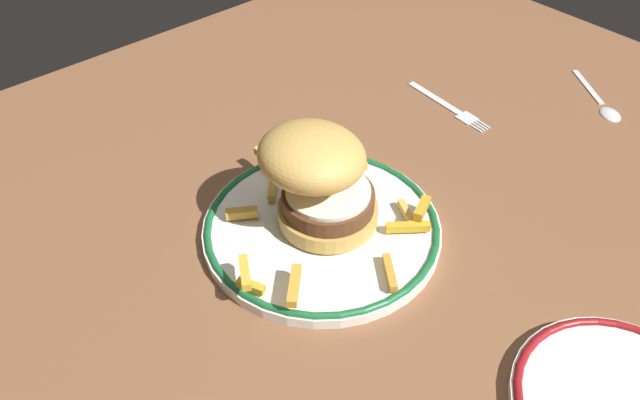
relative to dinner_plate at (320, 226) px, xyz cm
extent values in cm
cube|color=brown|center=(4.48, -0.29, -2.84)|extent=(123.57, 103.10, 4.00)
cylinder|color=white|center=(0.00, 0.00, -0.24)|extent=(25.66, 25.66, 1.20)
torus|color=#196033|center=(0.00, 0.00, 0.36)|extent=(25.26, 25.26, 0.80)
cylinder|color=gold|center=(0.88, -0.14, 1.66)|extent=(10.69, 10.69, 1.80)
cylinder|color=#55321C|center=(0.88, -0.14, 3.50)|extent=(9.80, 9.80, 1.88)
cylinder|color=white|center=(0.88, -0.14, 4.69)|extent=(8.90, 8.90, 0.50)
ellipsoid|color=yellow|center=(0.86, -0.60, 5.36)|extent=(2.60, 2.60, 1.40)
ellipsoid|color=tan|center=(-0.31, 0.86, 9.26)|extent=(13.16, 12.76, 6.55)
cube|color=#ECAD4D|center=(7.47, -5.79, 1.13)|extent=(2.61, 4.28, 0.73)
cube|color=gold|center=(-11.22, -2.69, 1.17)|extent=(1.94, 2.92, 0.81)
cube|color=gold|center=(-8.58, -6.06, 2.18)|extent=(4.01, 3.91, 0.94)
cube|color=gold|center=(-5.84, 6.11, 1.25)|extent=(3.40, 2.71, 0.96)
cube|color=gold|center=(8.43, -6.84, 2.22)|extent=(3.36, 2.22, 0.97)
cube|color=#ECB24F|center=(8.65, 2.99, 2.99)|extent=(2.31, 3.49, 0.89)
cube|color=gold|center=(-11.45, -2.27, 2.94)|extent=(2.79, 3.83, 0.87)
cube|color=#ECB44D|center=(6.65, 9.03, 1.19)|extent=(2.77, 2.35, 0.84)
cube|color=gold|center=(0.03, -10.30, 1.16)|extent=(3.22, 4.02, 0.79)
cube|color=#EEBA47|center=(1.50, 11.08, 2.13)|extent=(1.08, 4.03, 0.91)
cube|color=gold|center=(-0.79, 7.25, 1.15)|extent=(3.11, 3.29, 0.77)
cube|color=gold|center=(6.02, -7.17, 1.19)|extent=(4.18, 3.57, 0.86)
cube|color=gold|center=(6.61, 7.61, 1.19)|extent=(3.00, 2.21, 0.86)
cube|color=gold|center=(1.53, 9.02, 1.18)|extent=(1.34, 4.82, 0.83)
cube|color=#EFB448|center=(5.65, 7.11, 1.16)|extent=(3.81, 2.40, 0.80)
cube|color=silver|center=(29.42, 9.01, -0.66)|extent=(1.79, 10.05, 0.36)
cube|color=silver|center=(28.94, 3.03, -0.66)|extent=(2.38, 2.57, 0.32)
cube|color=silver|center=(29.51, 0.78, -0.66)|extent=(0.45, 2.41, 0.28)
cube|color=silver|center=(29.02, 0.82, -0.66)|extent=(0.45, 2.41, 0.28)
cube|color=silver|center=(28.52, 0.86, -0.66)|extent=(0.45, 2.41, 0.28)
cube|color=silver|center=(28.02, 0.90, -0.66)|extent=(0.45, 2.41, 0.28)
cube|color=silver|center=(48.11, -3.46, -0.64)|extent=(5.78, 7.85, 0.32)
ellipsoid|color=silver|center=(44.13, -9.22, -0.44)|extent=(4.19, 4.44, 0.90)
camera|label=1|loc=(-32.43, -36.74, 47.96)|focal=35.63mm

